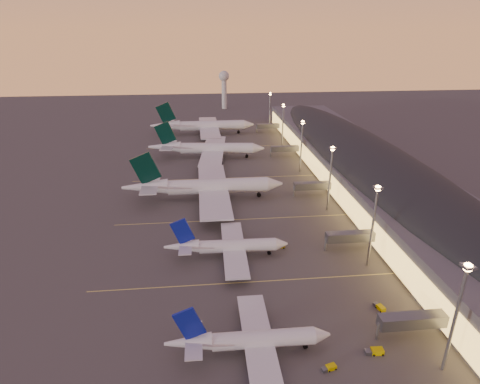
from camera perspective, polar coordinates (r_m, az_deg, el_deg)
The scene contains 14 objects.
ground at distance 119.78m, azimuth 1.26°, elevation -11.31°, with size 700.00×700.00×0.00m, color #3E3C39.
airliner_narrow_south at distance 92.89m, azimuth 1.31°, elevation -20.31°, with size 36.31×32.29×13.02m.
airliner_narrow_north at distance 125.45m, azimuth -1.88°, elevation -7.72°, with size 38.43×34.23×13.77m.
airliner_wide_near at distance 166.41m, azimuth -5.11°, elevation 0.74°, with size 66.18×59.99×21.26m.
airliner_wide_mid at distance 221.67m, azimuth -4.76°, elevation 6.20°, with size 63.67×58.33×20.36m.
airliner_wide_far at distance 273.10m, azimuth -5.27°, elevation 9.34°, with size 69.01×62.61×22.15m.
terminal_building at distance 195.62m, azimuth 16.91°, elevation 4.19°, with size 56.35×255.00×17.46m.
light_masts at distance 177.89m, azimuth 10.35°, elevation 6.00°, with size 2.20×217.20×25.90m.
radar_tower at distance 362.47m, azimuth -2.28°, elevation 15.19°, with size 9.00×9.00×32.50m.
lane_markings at distance 154.50m, azimuth -0.55°, elevation -3.13°, with size 90.00×180.36×0.00m.
baggage_tug_a at distance 93.36m, azimuth 12.59°, elevation -23.20°, with size 3.42×2.06×0.96m.
baggage_tug_b at distance 99.06m, azimuth 18.63°, elevation -20.69°, with size 4.13×1.97×1.21m.
baggage_tug_c at distance 132.38m, azimuth 5.62°, elevation -7.60°, with size 4.31×2.61×1.21m.
baggage_tug_d at distance 111.84m, azimuth 19.24°, elevation -15.20°, with size 2.31×3.74×1.04m.
Camera 1 is at (-12.73, -99.03, 66.16)m, focal length 30.00 mm.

